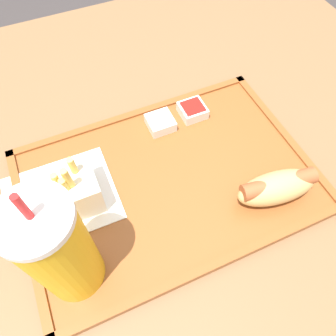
{
  "coord_description": "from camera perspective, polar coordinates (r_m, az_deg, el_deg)",
  "views": [
    {
      "loc": [
        0.06,
        0.22,
        1.19
      ],
      "look_at": [
        -0.04,
        -0.01,
        0.8
      ],
      "focal_mm": 35.0,
      "sensor_mm": 36.0,
      "label": 1
    }
  ],
  "objects": [
    {
      "name": "sauce_cup_mayo",
      "position": [
        0.54,
        -1.33,
        7.96
      ],
      "size": [
        0.04,
        0.04,
        0.02
      ],
      "color": "silver",
      "rests_on": "food_tray"
    },
    {
      "name": "dining_table",
      "position": [
        0.84,
        -2.48,
        -17.16
      ],
      "size": [
        1.15,
        1.02,
        0.76
      ],
      "color": "brown",
      "rests_on": "ground_plane"
    },
    {
      "name": "soda_cup",
      "position": [
        0.37,
        -18.52,
        -13.44
      ],
      "size": [
        0.07,
        0.07,
        0.2
      ],
      "color": "gold",
      "rests_on": "food_tray"
    },
    {
      "name": "paper_napkin",
      "position": [
        0.49,
        -18.12,
        -5.03
      ],
      "size": [
        0.16,
        0.13,
        0.0
      ],
      "color": "white",
      "rests_on": "food_tray"
    },
    {
      "name": "fries_carton",
      "position": [
        0.46,
        -17.07,
        -4.13
      ],
      "size": [
        0.08,
        0.07,
        0.1
      ],
      "color": "silver",
      "rests_on": "food_tray"
    },
    {
      "name": "sauce_cup_ketchup",
      "position": [
        0.56,
        4.3,
        10.03
      ],
      "size": [
        0.04,
        0.04,
        0.02
      ],
      "color": "silver",
      "rests_on": "food_tray"
    },
    {
      "name": "hot_dog_far",
      "position": [
        0.47,
        18.45,
        -3.16
      ],
      "size": [
        0.12,
        0.06,
        0.05
      ],
      "color": "tan",
      "rests_on": "food_tray"
    },
    {
      "name": "food_tray",
      "position": [
        0.49,
        0.0,
        -2.21
      ],
      "size": [
        0.43,
        0.29,
        0.01
      ],
      "color": "brown",
      "rests_on": "dining_table"
    },
    {
      "name": "ground_plane",
      "position": [
        1.21,
        -1.78,
        -22.11
      ],
      "size": [
        8.0,
        8.0,
        0.0
      ],
      "primitive_type": "plane",
      "color": "#383333"
    }
  ]
}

